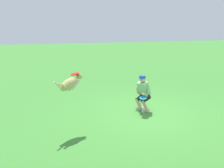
{
  "coord_description": "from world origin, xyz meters",
  "views": [
    {
      "loc": [
        3.04,
        6.71,
        3.01
      ],
      "look_at": [
        1.31,
        0.16,
        1.21
      ],
      "focal_mm": 36.4,
      "sensor_mm": 36.0,
      "label": 1
    }
  ],
  "objects_px": {
    "person": "(143,92)",
    "frisbee_flying": "(75,74)",
    "frisbee_held": "(143,98)",
    "dog": "(70,83)"
  },
  "relations": [
    {
      "from": "person",
      "to": "dog",
      "type": "bearing_deg",
      "value": -8.1
    },
    {
      "from": "frisbee_held",
      "to": "frisbee_flying",
      "type": "bearing_deg",
      "value": 12.14
    },
    {
      "from": "dog",
      "to": "frisbee_held",
      "type": "bearing_deg",
      "value": -18.82
    },
    {
      "from": "person",
      "to": "frisbee_flying",
      "type": "xyz_separation_m",
      "value": [
        2.41,
        0.85,
        0.96
      ]
    },
    {
      "from": "person",
      "to": "frisbee_held",
      "type": "distance_m",
      "value": 0.4
    },
    {
      "from": "dog",
      "to": "frisbee_held",
      "type": "distance_m",
      "value": 2.65
    },
    {
      "from": "person",
      "to": "frisbee_flying",
      "type": "height_order",
      "value": "frisbee_flying"
    },
    {
      "from": "frisbee_flying",
      "to": "person",
      "type": "bearing_deg",
      "value": -160.66
    },
    {
      "from": "frisbee_flying",
      "to": "frisbee_held",
      "type": "relative_size",
      "value": 0.98
    },
    {
      "from": "person",
      "to": "dog",
      "type": "xyz_separation_m",
      "value": [
        2.57,
        1.03,
        0.75
      ]
    }
  ]
}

